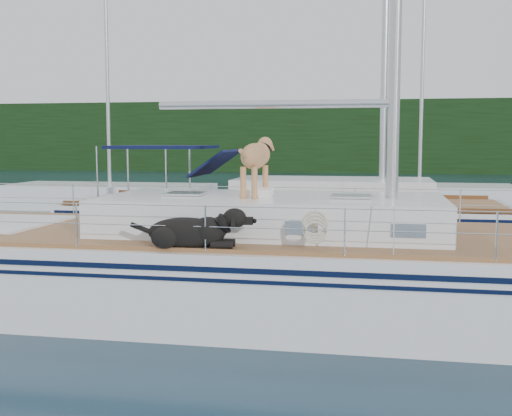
# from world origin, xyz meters

# --- Properties ---
(ground) EXTENTS (120.00, 120.00, 0.00)m
(ground) POSITION_xyz_m (0.00, 0.00, 0.00)
(ground) COLOR black
(ground) RESTS_ON ground
(tree_line) EXTENTS (90.00, 3.00, 6.00)m
(tree_line) POSITION_xyz_m (0.00, 45.00, 3.00)
(tree_line) COLOR black
(tree_line) RESTS_ON ground
(shore_bank) EXTENTS (92.00, 1.00, 1.20)m
(shore_bank) POSITION_xyz_m (0.00, 46.20, 0.60)
(shore_bank) COLOR #595147
(shore_bank) RESTS_ON ground
(main_sailboat) EXTENTS (12.00, 3.80, 14.01)m
(main_sailboat) POSITION_xyz_m (0.09, -0.01, 0.68)
(main_sailboat) COLOR white
(main_sailboat) RESTS_ON ground
(neighbor_sailboat) EXTENTS (11.00, 3.50, 13.30)m
(neighbor_sailboat) POSITION_xyz_m (0.21, 6.26, 0.63)
(neighbor_sailboat) COLOR white
(neighbor_sailboat) RESTS_ON ground
(bg_boat_west) EXTENTS (8.00, 3.00, 11.65)m
(bg_boat_west) POSITION_xyz_m (-8.00, 14.00, 0.45)
(bg_boat_west) COLOR white
(bg_boat_west) RESTS_ON ground
(bg_boat_center) EXTENTS (7.20, 3.00, 11.65)m
(bg_boat_center) POSITION_xyz_m (4.00, 16.00, 0.45)
(bg_boat_center) COLOR white
(bg_boat_center) RESTS_ON ground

